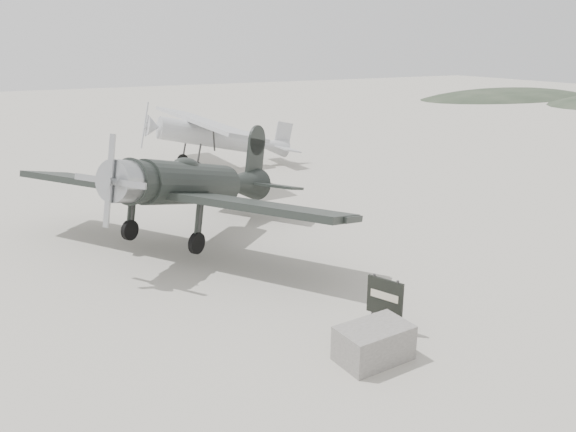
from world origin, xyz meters
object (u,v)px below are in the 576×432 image
lowwing_monoplane (195,184)px  sign_board (385,298)px  equipment_block (374,343)px  highwing_monoplane (216,132)px

lowwing_monoplane → sign_board: size_ratio=8.07×
lowwing_monoplane → equipment_block: bearing=-119.1°
equipment_block → sign_board: 1.54m
highwing_monoplane → equipment_block: (-3.87, -20.12, -1.75)m
lowwing_monoplane → highwing_monoplane: size_ratio=0.95×
lowwing_monoplane → sign_board: bearing=-111.4°
sign_board → highwing_monoplane: bearing=57.7°
lowwing_monoplane → highwing_monoplane: bearing=31.0°
equipment_block → sign_board: bearing=44.1°
lowwing_monoplane → highwing_monoplane: lowwing_monoplane is taller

